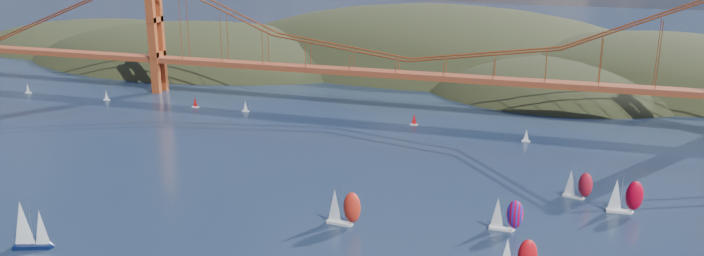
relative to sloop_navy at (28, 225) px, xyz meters
name	(u,v)px	position (x,y,z in m)	size (l,w,h in m)	color
headlands	(528,94)	(105.66, 251.09, -18.59)	(725.00, 225.00, 96.00)	black
bridge	(406,35)	(58.96, 152.81, 26.10)	(552.00, 12.00, 55.00)	brown
sloop_navy	(28,225)	(0.00, 0.00, 0.00)	(9.46, 6.87, 13.89)	black
racer_0	(343,207)	(69.20, 35.49, -0.98)	(9.59, 4.07, 10.91)	silver
racer_1	(517,256)	(114.90, 20.92, -1.29)	(9.14, 5.40, 10.24)	silver
racer_3	(625,196)	(140.66, 65.75, -1.06)	(9.44, 3.99, 10.74)	silver
racer_5	(577,184)	(128.45, 72.78, -1.72)	(8.33, 4.45, 9.34)	silver
racer_rwb	(506,214)	(110.51, 44.55, -1.48)	(8.59, 3.52, 9.86)	silver
distant_boat_0	(28,88)	(-116.83, 131.54, -3.73)	(3.00, 2.00, 4.70)	silver
distant_boat_1	(106,95)	(-73.29, 130.89, -3.73)	(3.00, 2.00, 4.70)	silver
distant_boat_2	(195,102)	(-28.78, 131.46, -3.73)	(3.00, 2.00, 4.70)	silver
distant_boat_3	(245,106)	(-4.85, 131.39, -3.73)	(3.00, 2.00, 4.70)	silver
distant_boat_8	(526,136)	(111.23, 123.47, -3.73)	(3.00, 2.00, 4.70)	silver
distant_boat_9	(414,119)	(67.61, 132.63, -3.73)	(3.00, 2.00, 4.70)	silver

